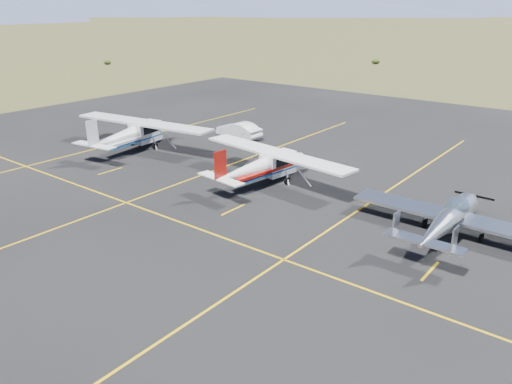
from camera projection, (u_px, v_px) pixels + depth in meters
ground at (383, 227)px, 25.46m from camera, size 1600.00×1600.00×0.00m
apron at (273, 196)px, 29.49m from camera, size 72.00×72.00×0.02m
aircraft_low_wing at (451, 218)px, 23.86m from camera, size 7.36×10.31×2.26m
aircraft_cessna at (263, 165)px, 30.97m from camera, size 6.95×11.50×2.90m
aircraft_plain at (132, 133)px, 38.05m from camera, size 7.55×12.49×3.15m
sedan at (239, 130)px, 41.94m from camera, size 1.67×4.22×1.37m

